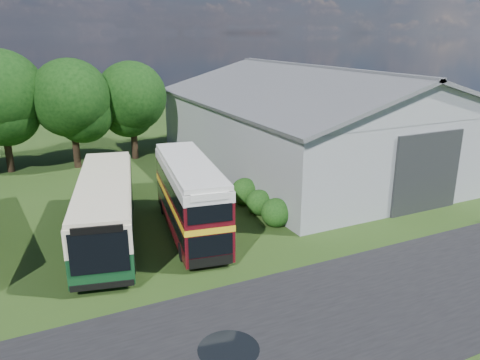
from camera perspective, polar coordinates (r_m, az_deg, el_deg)
ground at (r=20.25m, az=-1.06°, el=-14.20°), size 120.00×120.00×0.00m
asphalt_road at (r=19.42m, az=11.27°, el=-16.09°), size 60.00×8.00×0.02m
puddle at (r=17.48m, az=-1.40°, el=-19.98°), size 2.20×2.20×0.01m
storage_shed at (r=39.19m, az=9.12°, el=7.76°), size 18.80×24.80×8.15m
tree_mid at (r=40.71m, az=-27.24°, el=9.31°), size 6.80×6.80×9.60m
tree_right_a at (r=39.99m, az=-19.93°, el=9.35°), size 6.26×6.26×8.83m
tree_right_b at (r=41.62m, az=-13.11°, el=9.86°), size 5.98×5.98×8.45m
shrub_front at (r=27.31m, az=4.34°, el=-5.49°), size 1.70×1.70×1.70m
shrub_mid at (r=28.92m, az=2.35°, el=-4.11°), size 1.60×1.60×1.60m
shrub_back at (r=30.58m, az=0.58°, el=-2.87°), size 1.80×1.80×1.80m
bus_green_single at (r=25.88m, az=-16.03°, el=-3.26°), size 5.42×12.38×3.33m
bus_maroon_double at (r=25.68m, az=-6.11°, el=-2.17°), size 3.86×9.79×4.10m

